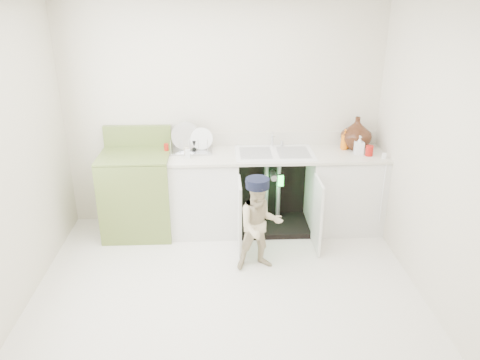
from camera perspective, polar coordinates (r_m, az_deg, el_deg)
The scene contains 5 objects.
ground at distance 4.39m, azimuth -1.62°, elevation -13.30°, with size 3.50×3.50×0.00m, color silver.
room_shell at distance 3.80m, azimuth -1.82°, elevation 2.17°, with size 6.00×5.50×1.26m.
counter_run at distance 5.25m, azimuth 4.45°, elevation -1.01°, with size 2.44×1.02×1.25m.
avocado_stove at distance 5.27m, azimuth -12.35°, elevation -1.47°, with size 0.74×0.65×1.16m.
repair_worker at distance 4.48m, azimuth 2.42°, elevation -5.38°, with size 0.54×0.70×0.94m.
Camera 1 is at (-0.04, -3.56, 2.57)m, focal length 35.00 mm.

